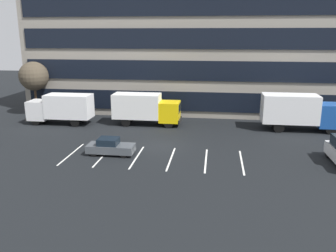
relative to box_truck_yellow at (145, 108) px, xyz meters
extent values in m
plane|color=black|center=(2.75, -7.22, -1.93)|extent=(120.00, 120.00, 0.00)
cube|color=gray|center=(2.75, 10.78, 5.27)|extent=(37.79, 13.58, 14.40)
cube|color=black|center=(2.75, 3.93, 0.05)|extent=(36.28, 0.16, 2.30)
cube|color=black|center=(2.75, 3.93, 3.65)|extent=(36.28, 0.16, 2.30)
cube|color=black|center=(2.75, 3.93, 7.25)|extent=(36.28, 0.16, 2.30)
cube|color=black|center=(2.75, 3.93, 10.85)|extent=(36.28, 0.16, 2.30)
cube|color=silver|center=(-4.25, -10.37, -1.92)|extent=(0.14, 5.40, 0.01)
cube|color=silver|center=(-1.45, -10.37, -1.92)|extent=(0.14, 5.40, 0.01)
cube|color=silver|center=(1.35, -10.37, -1.92)|extent=(0.14, 5.40, 0.01)
cube|color=silver|center=(4.15, -10.37, -1.92)|extent=(0.14, 5.40, 0.01)
cube|color=silver|center=(6.95, -10.37, -1.92)|extent=(0.14, 5.40, 0.01)
cube|color=silver|center=(9.75, -10.37, -1.92)|extent=(0.14, 5.40, 0.01)
cube|color=yellow|center=(2.68, 0.00, -0.36)|extent=(2.15, 2.35, 2.15)
cube|color=black|center=(3.74, 0.00, 0.07)|extent=(0.06, 1.97, 0.95)
cube|color=white|center=(-0.93, 0.00, 0.18)|extent=(5.09, 2.44, 2.64)
cube|color=black|center=(3.81, 0.00, -1.29)|extent=(0.20, 2.35, 0.39)
cylinder|color=black|center=(2.68, 1.01, -1.44)|extent=(0.98, 0.29, 0.98)
cylinder|color=black|center=(2.68, -1.01, -1.44)|extent=(0.98, 0.29, 0.98)
cylinder|color=black|center=(-1.95, 1.01, -1.44)|extent=(0.98, 0.29, 0.98)
cylinder|color=black|center=(-1.95, -1.01, -1.44)|extent=(0.98, 0.29, 0.98)
cube|color=white|center=(-11.86, -0.87, -0.41)|extent=(2.09, 2.28, 2.09)
cube|color=black|center=(-12.88, -0.87, 0.01)|extent=(0.06, 1.91, 0.92)
cube|color=white|center=(-8.35, -0.87, 0.11)|extent=(4.93, 2.37, 2.56)
cube|color=black|center=(-12.95, -0.87, -1.31)|extent=(0.19, 2.28, 0.38)
cylinder|color=black|center=(-11.86, -1.85, -1.45)|extent=(0.95, 0.28, 0.95)
cylinder|color=black|center=(-11.86, 0.11, -1.45)|extent=(0.95, 0.28, 0.95)
cylinder|color=black|center=(-7.36, -1.85, -1.45)|extent=(0.95, 0.28, 0.95)
cylinder|color=black|center=(-7.36, 0.11, -1.45)|extent=(0.95, 0.28, 0.95)
cube|color=#194799|center=(19.06, -0.12, -0.22)|extent=(2.35, 2.56, 2.35)
cube|color=white|center=(15.12, -0.12, 0.37)|extent=(5.54, 2.66, 2.88)
cylinder|color=black|center=(19.06, 0.98, -1.39)|extent=(1.07, 0.32, 1.07)
cylinder|color=black|center=(19.06, -1.21, -1.39)|extent=(1.07, 0.32, 1.07)
cylinder|color=black|center=(14.01, 0.98, -1.39)|extent=(1.07, 0.32, 1.07)
cylinder|color=black|center=(14.01, -1.21, -1.39)|extent=(1.07, 0.32, 1.07)
cube|color=#474C51|center=(-0.91, -9.99, -1.39)|extent=(3.89, 1.63, 0.63)
cube|color=black|center=(-1.11, -9.99, -0.80)|extent=(1.63, 1.43, 0.54)
cylinder|color=black|center=(0.33, -9.29, -1.66)|extent=(0.54, 0.20, 0.54)
cylinder|color=black|center=(0.33, -10.70, -1.66)|extent=(0.54, 0.20, 0.54)
cylinder|color=black|center=(-2.16, -9.29, -1.66)|extent=(0.54, 0.20, 0.54)
cylinder|color=black|center=(-2.16, -10.70, -1.66)|extent=(0.54, 0.20, 0.54)
cylinder|color=black|center=(16.71, -8.40, -1.59)|extent=(0.22, 0.68, 0.68)
cylinder|color=#473323|center=(-14.25, 2.96, -0.22)|extent=(0.28, 0.28, 3.42)
sphere|color=#4C4233|center=(-14.25, 2.96, 2.86)|extent=(3.48, 3.48, 3.48)
camera|label=1|loc=(7.52, -36.56, 7.78)|focal=37.31mm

